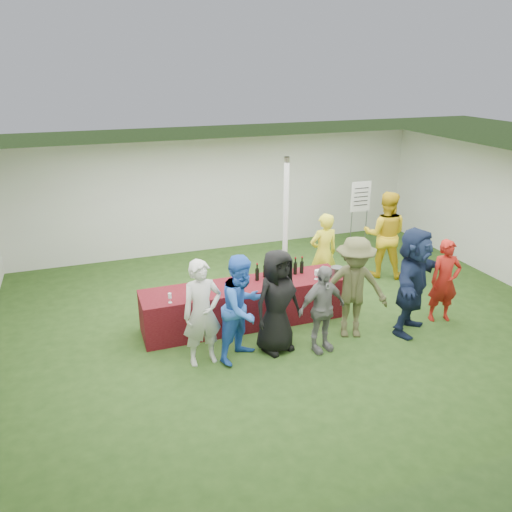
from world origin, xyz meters
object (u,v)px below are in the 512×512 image
object	(u,v)px
customer_4	(354,288)
dump_bucket	(337,272)
serving_table	(245,304)
customer_5	(413,281)
staff_pourer	(323,253)
customer_3	(322,309)
staff_back	(385,235)
customer_1	(242,308)
wine_list_sign	(360,202)
customer_2	(277,301)
customer_0	(202,313)
customer_6	(445,281)

from	to	relation	value
customer_4	dump_bucket	bearing A→B (deg)	102.52
serving_table	customer_5	distance (m)	2.87
staff_pourer	customer_3	xyz separation A→B (m)	(-1.02, -1.98, -0.09)
staff_back	customer_1	xyz separation A→B (m)	(-3.86, -2.07, -0.08)
customer_5	wine_list_sign	bearing A→B (deg)	35.44
wine_list_sign	customer_2	distance (m)	4.75
serving_table	customer_0	size ratio (longest dim) A/B	2.14
wine_list_sign	dump_bucket	bearing A→B (deg)	-127.58
customer_4	staff_pourer	bearing A→B (deg)	99.47
customer_1	customer_3	xyz separation A→B (m)	(1.24, -0.22, -0.13)
staff_pourer	customer_1	distance (m)	2.87
serving_table	customer_5	size ratio (longest dim) A/B	1.93
customer_0	customer_1	distance (m)	0.61
dump_bucket	customer_6	world-z (taller)	customer_6
customer_4	customer_6	size ratio (longest dim) A/B	1.16
customer_6	customer_3	bearing A→B (deg)	-162.41
customer_4	customer_3	bearing A→B (deg)	-140.67
customer_6	staff_back	bearing A→B (deg)	99.52
serving_table	dump_bucket	xyz separation A→B (m)	(1.65, -0.22, 0.46)
serving_table	dump_bucket	size ratio (longest dim) A/B	16.78
dump_bucket	customer_6	size ratio (longest dim) A/B	0.14
serving_table	customer_0	world-z (taller)	customer_0
customer_2	customer_4	distance (m)	1.35
dump_bucket	staff_pourer	size ratio (longest dim) A/B	0.13
staff_pourer	customer_6	distance (m)	2.31
customer_3	serving_table	bearing A→B (deg)	115.62
dump_bucket	customer_4	world-z (taller)	customer_4
wine_list_sign	customer_3	size ratio (longest dim) A/B	1.24
customer_6	staff_pourer	bearing A→B (deg)	142.48
wine_list_sign	customer_3	xyz separation A→B (m)	(-2.74, -3.54, -0.59)
dump_bucket	staff_back	bearing A→B (deg)	34.87
staff_pourer	customer_5	world-z (taller)	customer_5
customer_0	customer_2	xyz separation A→B (m)	(1.19, -0.03, 0.01)
staff_pourer	customer_2	xyz separation A→B (m)	(-1.68, -1.74, 0.03)
customer_6	serving_table	bearing A→B (deg)	175.72
customer_0	customer_6	distance (m)	4.34
dump_bucket	serving_table	bearing A→B (deg)	172.41
dump_bucket	customer_0	world-z (taller)	customer_0
customer_6	customer_5	bearing A→B (deg)	-156.38
customer_0	customer_4	world-z (taller)	customer_4
customer_3	customer_6	world-z (taller)	customer_6
staff_back	customer_6	xyz separation A→B (m)	(-0.13, -2.09, -0.18)
customer_0	customer_1	size ratio (longest dim) A/B	0.99
staff_pourer	customer_6	bearing A→B (deg)	127.78
customer_2	dump_bucket	bearing A→B (deg)	11.27
dump_bucket	staff_back	size ratio (longest dim) A/B	0.12
customer_4	customer_5	world-z (taller)	customer_5
serving_table	customer_2	distance (m)	1.12
staff_pourer	customer_6	size ratio (longest dim) A/B	1.09
customer_0	serving_table	bearing A→B (deg)	39.25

